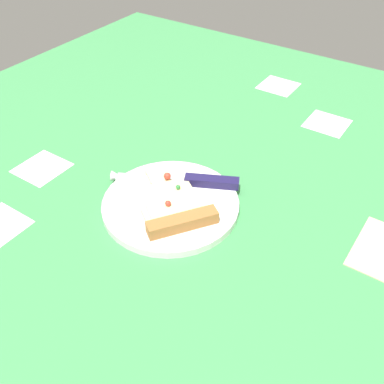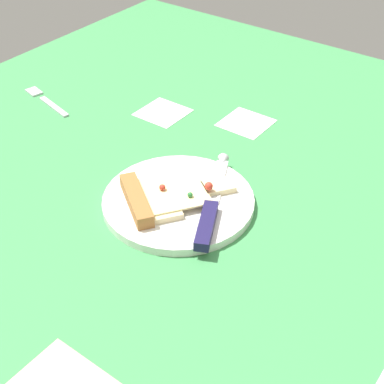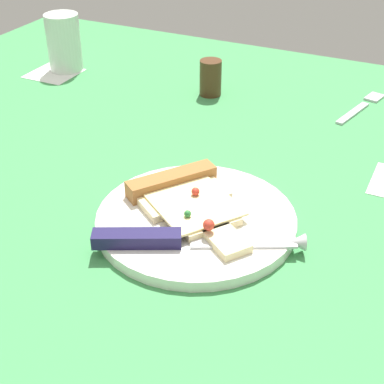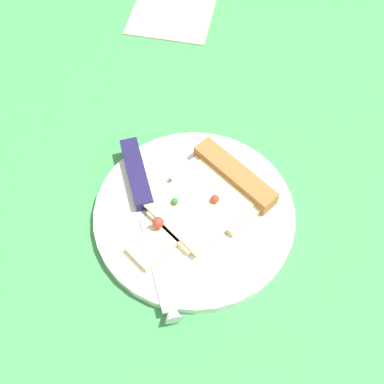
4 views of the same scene
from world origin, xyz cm
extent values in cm
cube|color=#3D8C4C|center=(0.00, 0.00, -1.50)|extent=(143.83, 143.83, 3.00)
cube|color=white|center=(-26.93, 21.68, -0.10)|extent=(9.00, 9.00, 0.20)
cube|color=white|center=(-11.27, 28.13, -0.10)|extent=(9.00, 9.00, 0.20)
cylinder|color=white|center=(-6.39, 0.29, 0.69)|extent=(24.28, 24.28, 1.39)
cube|color=beige|center=(-8.71, -2.97, 1.89)|extent=(12.44, 11.26, 1.00)
cube|color=beige|center=(-5.52, 1.51, 1.89)|extent=(9.11, 8.74, 1.00)
cube|color=beige|center=(-2.63, 5.59, 1.89)|extent=(5.95, 6.32, 1.00)
cube|color=#F2E099|center=(-6.97, -0.52, 2.54)|extent=(13.29, 13.48, 0.30)
cube|color=#9E6633|center=(-10.45, -5.41, 2.49)|extent=(11.29, 9.07, 2.20)
sphere|color=red|center=(-8.66, -1.17, 3.19)|extent=(1.01, 1.01, 1.01)
sphere|color=red|center=(-2.81, 3.26, 3.36)|extent=(1.34, 1.34, 1.34)
sphere|color=#2D7A38|center=(-4.06, 0.47, 3.10)|extent=(0.84, 0.84, 0.84)
cube|color=silver|center=(-3.70, 7.19, 1.54)|extent=(7.09, 11.65, 0.30)
cone|color=silver|center=(-6.35, 12.57, 1.54)|extent=(2.68, 2.68, 2.00)
cube|color=#1E1947|center=(1.60, -3.58, 2.19)|extent=(6.39, 9.94, 1.60)
cube|color=silver|center=(-46.21, 10.16, 0.40)|extent=(10.00, 3.51, 0.80)
cube|color=silver|center=(-54.47, 12.15, 0.40)|extent=(4.06, 3.18, 0.80)
camera|label=1|loc=(-52.99, -35.87, 53.02)|focal=41.39mm
camera|label=2|loc=(38.30, -57.07, 58.13)|focal=54.11mm
camera|label=3|loc=(45.65, 24.52, 41.80)|focal=54.42mm
camera|label=4|loc=(-11.59, 28.40, 52.64)|focal=45.77mm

